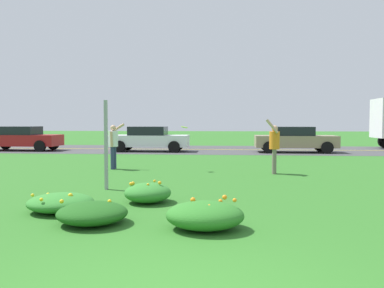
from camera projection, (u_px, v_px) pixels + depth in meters
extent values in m
plane|color=#2D6B23|center=(214.00, 170.00, 14.43)|extent=(120.00, 120.00, 0.00)
cube|color=#424244|center=(220.00, 150.00, 25.14)|extent=(120.00, 8.11, 0.01)
cube|color=yellow|center=(220.00, 149.00, 25.14)|extent=(120.00, 0.16, 0.00)
ellipsoid|color=#337F2D|center=(148.00, 193.00, 8.68)|extent=(1.00, 1.03, 0.42)
sphere|color=gold|center=(131.00, 184.00, 8.65)|extent=(0.08, 0.08, 0.08)
sphere|color=gold|center=(148.00, 185.00, 8.50)|extent=(0.06, 0.06, 0.06)
sphere|color=gold|center=(155.00, 181.00, 8.90)|extent=(0.06, 0.06, 0.06)
sphere|color=gold|center=(160.00, 183.00, 8.62)|extent=(0.08, 0.08, 0.08)
sphere|color=gold|center=(133.00, 183.00, 8.81)|extent=(0.08, 0.08, 0.08)
sphere|color=gold|center=(156.00, 192.00, 8.59)|extent=(0.07, 0.07, 0.07)
ellipsoid|color=#337F2D|center=(61.00, 203.00, 7.79)|extent=(1.27, 1.19, 0.35)
sphere|color=yellow|center=(48.00, 194.00, 7.90)|extent=(0.07, 0.07, 0.07)
sphere|color=yellow|center=(32.00, 204.00, 7.52)|extent=(0.07, 0.07, 0.07)
sphere|color=yellow|center=(41.00, 200.00, 7.31)|extent=(0.07, 0.07, 0.07)
sphere|color=yellow|center=(54.00, 197.00, 8.10)|extent=(0.07, 0.07, 0.07)
sphere|color=yellow|center=(70.00, 195.00, 7.66)|extent=(0.09, 0.09, 0.09)
sphere|color=yellow|center=(70.00, 199.00, 7.82)|extent=(0.07, 0.07, 0.07)
sphere|color=yellow|center=(33.00, 195.00, 7.89)|extent=(0.07, 0.07, 0.07)
ellipsoid|color=#2D7526|center=(205.00, 215.00, 6.52)|extent=(1.27, 1.07, 0.45)
sphere|color=orange|center=(193.00, 200.00, 6.67)|extent=(0.08, 0.08, 0.08)
sphere|color=orange|center=(209.00, 207.00, 6.34)|extent=(0.07, 0.07, 0.07)
sphere|color=orange|center=(225.00, 197.00, 6.85)|extent=(0.08, 0.08, 0.08)
sphere|color=orange|center=(235.00, 200.00, 6.53)|extent=(0.07, 0.07, 0.07)
sphere|color=orange|center=(221.00, 201.00, 6.72)|extent=(0.07, 0.07, 0.07)
sphere|color=orange|center=(202.00, 216.00, 6.33)|extent=(0.05, 0.05, 0.05)
ellipsoid|color=#1E5619|center=(92.00, 213.00, 6.87)|extent=(1.20, 1.18, 0.37)
sphere|color=yellow|center=(62.00, 201.00, 6.92)|extent=(0.07, 0.07, 0.07)
sphere|color=yellow|center=(103.00, 209.00, 6.99)|extent=(0.09, 0.09, 0.09)
sphere|color=yellow|center=(110.00, 201.00, 7.06)|extent=(0.07, 0.07, 0.07)
cube|color=#93969B|center=(106.00, 145.00, 10.31)|extent=(0.07, 0.10, 2.28)
cylinder|color=silver|center=(113.00, 139.00, 14.76)|extent=(0.34, 0.34, 0.58)
sphere|color=tan|center=(113.00, 128.00, 14.74)|extent=(0.21, 0.21, 0.21)
cylinder|color=navy|center=(114.00, 158.00, 14.88)|extent=(0.14, 0.14, 0.82)
cylinder|color=navy|center=(112.00, 158.00, 14.72)|extent=(0.14, 0.14, 0.82)
cylinder|color=tan|center=(118.00, 128.00, 14.91)|extent=(0.53, 0.16, 0.35)
cylinder|color=tan|center=(111.00, 139.00, 14.57)|extent=(0.12, 0.10, 0.55)
cylinder|color=orange|center=(274.00, 140.00, 13.42)|extent=(0.34, 0.34, 0.58)
sphere|color=tan|center=(275.00, 128.00, 13.40)|extent=(0.21, 0.21, 0.21)
cylinder|color=#726B5B|center=(274.00, 162.00, 13.38)|extent=(0.14, 0.14, 0.82)
cylinder|color=#726B5B|center=(274.00, 161.00, 13.54)|extent=(0.14, 0.14, 0.82)
cylinder|color=tan|center=(272.00, 126.00, 13.22)|extent=(0.43, 0.15, 0.48)
cylinder|color=tan|center=(274.00, 141.00, 13.62)|extent=(0.12, 0.10, 0.55)
cylinder|color=#8CD133|center=(184.00, 127.00, 14.29)|extent=(0.25, 0.24, 0.07)
torus|color=#8CD133|center=(184.00, 127.00, 14.29)|extent=(0.25, 0.25, 0.07)
cube|color=maroon|center=(22.00, 140.00, 24.37)|extent=(4.50, 1.82, 0.66)
cube|color=black|center=(20.00, 131.00, 24.35)|extent=(2.10, 1.64, 0.52)
cylinder|color=black|center=(53.00, 144.00, 25.13)|extent=(0.66, 0.22, 0.66)
cylinder|color=black|center=(40.00, 146.00, 23.36)|extent=(0.66, 0.22, 0.66)
cylinder|color=black|center=(6.00, 144.00, 25.41)|extent=(0.66, 0.22, 0.66)
cube|color=silver|center=(150.00, 141.00, 23.66)|extent=(4.50, 1.82, 0.66)
cube|color=black|center=(148.00, 131.00, 23.64)|extent=(2.10, 1.64, 0.52)
cylinder|color=black|center=(178.00, 145.00, 24.42)|extent=(0.66, 0.22, 0.66)
cylinder|color=black|center=(174.00, 147.00, 22.65)|extent=(0.66, 0.22, 0.66)
cylinder|color=black|center=(128.00, 145.00, 24.70)|extent=(0.66, 0.22, 0.66)
cylinder|color=black|center=(120.00, 146.00, 22.93)|extent=(0.66, 0.22, 0.66)
cube|color=#937F60|center=(295.00, 141.00, 22.91)|extent=(4.50, 1.82, 0.66)
cube|color=black|center=(294.00, 131.00, 22.89)|extent=(2.10, 1.64, 0.52)
cylinder|color=black|center=(320.00, 146.00, 23.67)|extent=(0.66, 0.22, 0.66)
cylinder|color=black|center=(327.00, 148.00, 21.90)|extent=(0.66, 0.22, 0.66)
cylinder|color=black|center=(266.00, 145.00, 23.95)|extent=(0.66, 0.22, 0.66)
cylinder|color=black|center=(269.00, 147.00, 22.18)|extent=(0.66, 0.22, 0.66)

